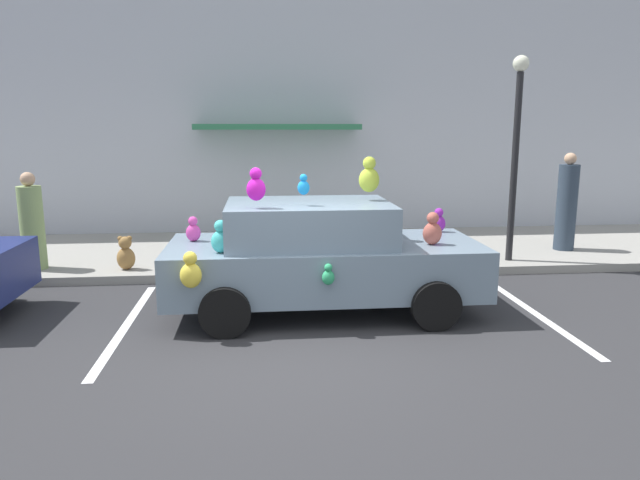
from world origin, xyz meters
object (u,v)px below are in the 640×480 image
at_px(street_lamp_post, 516,137).
at_px(pedestrian_walking_past, 32,225).
at_px(teddy_bear_on_sidewalk, 126,254).
at_px(plush_covered_car, 320,255).
at_px(pedestrian_near_shopfront, 567,205).

relative_size(street_lamp_post, pedestrian_walking_past, 2.18).
xyz_separation_m(street_lamp_post, pedestrian_walking_past, (-8.39, 0.17, -1.47)).
bearing_deg(teddy_bear_on_sidewalk, street_lamp_post, 0.30).
distance_m(plush_covered_car, street_lamp_post, 4.57).
bearing_deg(pedestrian_near_shopfront, street_lamp_post, -151.63).
relative_size(teddy_bear_on_sidewalk, street_lamp_post, 0.16).
height_order(teddy_bear_on_sidewalk, street_lamp_post, street_lamp_post).
height_order(plush_covered_car, street_lamp_post, street_lamp_post).
bearing_deg(plush_covered_car, teddy_bear_on_sidewalk, 145.68).
bearing_deg(pedestrian_walking_past, street_lamp_post, -1.17).
height_order(pedestrian_near_shopfront, pedestrian_walking_past, pedestrian_near_shopfront).
xyz_separation_m(plush_covered_car, teddy_bear_on_sidewalk, (-3.12, 2.13, -0.38)).
height_order(street_lamp_post, pedestrian_walking_past, street_lamp_post).
height_order(teddy_bear_on_sidewalk, pedestrian_near_shopfront, pedestrian_near_shopfront).
bearing_deg(pedestrian_walking_past, teddy_bear_on_sidewalk, -7.51).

